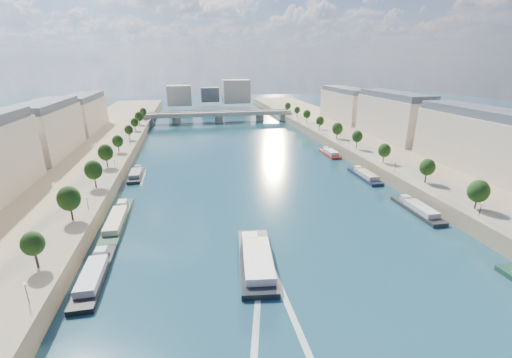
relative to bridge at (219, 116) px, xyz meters
name	(u,v)px	position (x,y,z in m)	size (l,w,h in m)	color
ground	(252,180)	(0.00, -137.56, -5.08)	(700.00, 700.00, 0.00)	#0C3238
quay_left	(53,187)	(-72.00, -137.56, -2.58)	(44.00, 520.00, 5.00)	#9E8460
quay_right	(415,164)	(72.00, -137.56, -2.58)	(44.00, 520.00, 5.00)	#9E8460
pave_left	(97,177)	(-57.00, -137.56, -0.03)	(14.00, 520.00, 0.10)	gray
pave_right	(384,160)	(57.00, -137.56, -0.03)	(14.00, 520.00, 0.10)	gray
trees_left	(102,161)	(-55.00, -135.56, 5.39)	(4.80, 268.80, 8.26)	#382B1E
trees_right	(369,143)	(55.00, -127.56, 5.39)	(4.80, 268.80, 8.26)	#382B1E
lamps_left	(103,178)	(-52.50, -147.56, 2.70)	(0.36, 200.36, 4.28)	black
lamps_right	(369,152)	(52.50, -132.56, 2.70)	(0.36, 200.36, 4.28)	black
buildings_left	(19,143)	(-85.00, -125.56, 11.37)	(16.00, 226.00, 23.20)	beige
buildings_right	(428,126)	(85.00, -125.56, 11.37)	(16.00, 226.00, 23.20)	beige
skyline	(214,93)	(3.19, 81.96, 9.57)	(79.00, 42.00, 22.00)	beige
bridge	(219,116)	(0.00, 0.00, 0.00)	(112.00, 12.00, 8.15)	#C1B79E
tour_barge	(256,260)	(-9.68, -195.43, -4.07)	(11.02, 27.90, 3.74)	black
wake	(273,311)	(-9.68, -212.05, -5.06)	(10.73, 26.00, 0.04)	silver
moored_barges_left	(93,279)	(-45.50, -195.68, -4.24)	(5.00, 157.51, 3.60)	#1A1836
moored_barges_right	(435,221)	(45.50, -185.45, -4.24)	(5.00, 166.21, 3.60)	black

